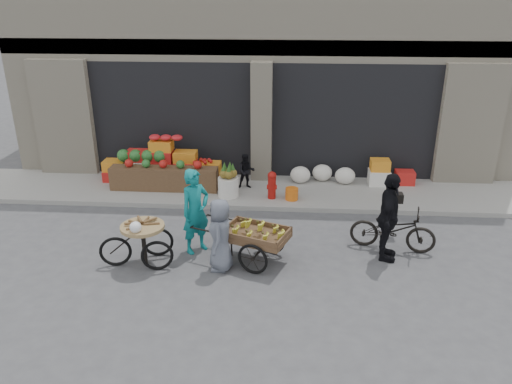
# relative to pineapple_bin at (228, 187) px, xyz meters

# --- Properties ---
(ground) EXTENTS (80.00, 80.00, 0.00)m
(ground) POSITION_rel_pineapple_bin_xyz_m (0.75, -3.60, -0.37)
(ground) COLOR #424244
(ground) RESTS_ON ground
(sidewalk) EXTENTS (18.00, 2.20, 0.12)m
(sidewalk) POSITION_rel_pineapple_bin_xyz_m (0.75, 0.50, -0.31)
(sidewalk) COLOR gray
(sidewalk) RESTS_ON ground
(building) EXTENTS (14.00, 6.45, 7.00)m
(building) POSITION_rel_pineapple_bin_xyz_m (0.75, 4.43, 3.00)
(building) COLOR beige
(building) RESTS_ON ground
(fruit_display) EXTENTS (3.10, 1.12, 1.24)m
(fruit_display) POSITION_rel_pineapple_bin_xyz_m (-1.73, 0.78, 0.30)
(fruit_display) COLOR red
(fruit_display) RESTS_ON sidewalk
(pineapple_bin) EXTENTS (0.52, 0.52, 0.50)m
(pineapple_bin) POSITION_rel_pineapple_bin_xyz_m (0.00, 0.00, 0.00)
(pineapple_bin) COLOR silver
(pineapple_bin) RESTS_ON sidewalk
(fire_hydrant) EXTENTS (0.22, 0.22, 0.71)m
(fire_hydrant) POSITION_rel_pineapple_bin_xyz_m (1.10, -0.05, 0.13)
(fire_hydrant) COLOR #A5140F
(fire_hydrant) RESTS_ON sidewalk
(orange_bucket) EXTENTS (0.32, 0.32, 0.30)m
(orange_bucket) POSITION_rel_pineapple_bin_xyz_m (1.60, -0.10, -0.10)
(orange_bucket) COLOR orange
(orange_bucket) RESTS_ON sidewalk
(right_bay_goods) EXTENTS (3.35, 0.60, 0.70)m
(right_bay_goods) POSITION_rel_pineapple_bin_xyz_m (3.36, 1.10, 0.04)
(right_bay_goods) COLOR silver
(right_bay_goods) RESTS_ON sidewalk
(seated_person) EXTENTS (0.51, 0.43, 0.93)m
(seated_person) POSITION_rel_pineapple_bin_xyz_m (0.40, 0.60, 0.21)
(seated_person) COLOR black
(seated_person) RESTS_ON sidewalk
(banana_cart) EXTENTS (2.23, 1.48, 0.87)m
(banana_cart) POSITION_rel_pineapple_bin_xyz_m (0.86, -2.98, 0.26)
(banana_cart) COLOR brown
(banana_cart) RESTS_ON ground
(vendor_woman) EXTENTS (0.75, 0.76, 1.76)m
(vendor_woman) POSITION_rel_pineapple_bin_xyz_m (-0.33, -2.63, 0.51)
(vendor_woman) COLOR #0F7477
(vendor_woman) RESTS_ON ground
(tricycle_cart) EXTENTS (1.46, 1.00, 0.95)m
(tricycle_cart) POSITION_rel_pineapple_bin_xyz_m (-1.26, -3.23, 0.20)
(tricycle_cart) COLOR #9E7F51
(tricycle_cart) RESTS_ON ground
(vendor_grey) EXTENTS (0.46, 0.70, 1.44)m
(vendor_grey) POSITION_rel_pineapple_bin_xyz_m (0.26, -3.31, 0.35)
(vendor_grey) COLOR slate
(vendor_grey) RESTS_ON ground
(bicycle) EXTENTS (1.80, 0.95, 0.90)m
(bicycle) POSITION_rel_pineapple_bin_xyz_m (3.67, -2.29, 0.08)
(bicycle) COLOR black
(bicycle) RESTS_ON ground
(cyclist) EXTENTS (0.66, 1.12, 1.80)m
(cyclist) POSITION_rel_pineapple_bin_xyz_m (3.47, -2.69, 0.53)
(cyclist) COLOR black
(cyclist) RESTS_ON ground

